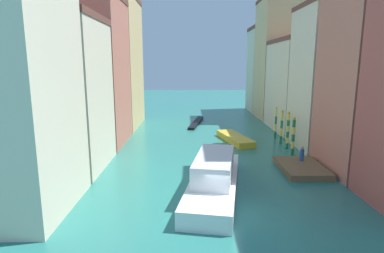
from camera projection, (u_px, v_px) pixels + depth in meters
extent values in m
plane|color=#28756B|center=(205.00, 132.00, 44.88)|extent=(154.00, 154.00, 0.00)
cube|color=beige|center=(2.00, 72.00, 19.32)|extent=(7.25, 8.12, 17.97)
cube|color=beige|center=(62.00, 97.00, 28.39)|extent=(7.25, 8.49, 13.15)
cube|color=brown|center=(56.00, 17.00, 27.07)|extent=(7.39, 8.66, 0.58)
cube|color=#C6705B|center=(92.00, 74.00, 37.33)|extent=(7.25, 9.53, 16.66)
cube|color=#DBB77A|center=(114.00, 65.00, 47.88)|extent=(7.25, 11.89, 18.73)
cube|color=#C6705B|center=(378.00, 50.00, 26.69)|extent=(7.25, 7.94, 21.28)
cube|color=beige|center=(331.00, 80.00, 35.38)|extent=(7.25, 7.77, 15.46)
cube|color=brown|center=(338.00, 5.00, 33.85)|extent=(7.39, 7.93, 0.53)
cube|color=beige|center=(300.00, 87.00, 45.45)|extent=(7.25, 11.62, 12.42)
cube|color=brown|center=(303.00, 41.00, 44.21)|extent=(7.39, 11.85, 0.59)
cube|color=#DBB77A|center=(280.00, 61.00, 55.43)|extent=(7.25, 9.20, 20.05)
cube|color=beige|center=(267.00, 72.00, 64.26)|extent=(7.25, 7.70, 16.07)
cube|color=brown|center=(269.00, 29.00, 62.65)|extent=(7.39, 7.86, 0.70)
cube|color=brown|center=(301.00, 168.00, 28.59)|extent=(3.72, 5.75, 0.55)
cylinder|color=#234C93|center=(302.00, 155.00, 29.60)|extent=(0.36, 0.36, 1.11)
sphere|color=tan|center=(302.00, 148.00, 29.46)|extent=(0.26, 0.26, 0.26)
cylinder|color=#197247|center=(292.00, 152.00, 33.35)|extent=(0.32, 0.32, 0.76)
cylinder|color=#E5D14C|center=(293.00, 145.00, 33.21)|extent=(0.32, 0.32, 0.76)
cylinder|color=#197247|center=(293.00, 138.00, 33.06)|extent=(0.32, 0.32, 0.76)
cylinder|color=#E5D14C|center=(294.00, 131.00, 32.91)|extent=(0.32, 0.32, 0.76)
cylinder|color=#197247|center=(294.00, 123.00, 32.77)|extent=(0.32, 0.32, 0.76)
sphere|color=gold|center=(294.00, 119.00, 32.67)|extent=(0.35, 0.35, 0.35)
cylinder|color=#197247|center=(287.00, 146.00, 36.04)|extent=(0.31, 0.31, 0.66)
cylinder|color=#E5D14C|center=(287.00, 140.00, 35.91)|extent=(0.31, 0.31, 0.66)
cylinder|color=#197247|center=(288.00, 134.00, 35.78)|extent=(0.31, 0.31, 0.66)
cylinder|color=#E5D14C|center=(288.00, 129.00, 35.66)|extent=(0.31, 0.31, 0.66)
cylinder|color=#197247|center=(288.00, 123.00, 35.53)|extent=(0.31, 0.31, 0.66)
cylinder|color=#E5D14C|center=(289.00, 117.00, 35.40)|extent=(0.31, 0.31, 0.66)
sphere|color=gold|center=(289.00, 113.00, 35.31)|extent=(0.35, 0.35, 0.35)
cylinder|color=#197247|center=(281.00, 140.00, 38.29)|extent=(0.30, 0.30, 0.96)
cylinder|color=#E5D14C|center=(281.00, 132.00, 38.11)|extent=(0.30, 0.30, 0.96)
cylinder|color=#197247|center=(282.00, 124.00, 37.92)|extent=(0.30, 0.30, 0.96)
cylinder|color=#E5D14C|center=(282.00, 116.00, 37.74)|extent=(0.30, 0.30, 0.96)
sphere|color=gold|center=(282.00, 111.00, 37.62)|extent=(0.33, 0.33, 0.33)
cylinder|color=#197247|center=(275.00, 135.00, 40.88)|extent=(0.25, 0.25, 0.97)
cylinder|color=#E5D14C|center=(275.00, 128.00, 40.69)|extent=(0.25, 0.25, 0.97)
cylinder|color=#197247|center=(276.00, 120.00, 40.51)|extent=(0.25, 0.25, 0.97)
cylinder|color=#E5D14C|center=(276.00, 113.00, 40.32)|extent=(0.25, 0.25, 0.97)
sphere|color=gold|center=(277.00, 108.00, 40.21)|extent=(0.27, 0.27, 0.27)
cube|color=white|center=(214.00, 184.00, 23.81)|extent=(5.40, 12.83, 1.20)
cube|color=silver|center=(214.00, 166.00, 23.53)|extent=(3.72, 6.96, 1.64)
cube|color=black|center=(196.00, 123.00, 51.26)|extent=(2.75, 10.57, 0.38)
cube|color=gold|center=(235.00, 138.00, 39.47)|extent=(3.99, 8.01, 0.74)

